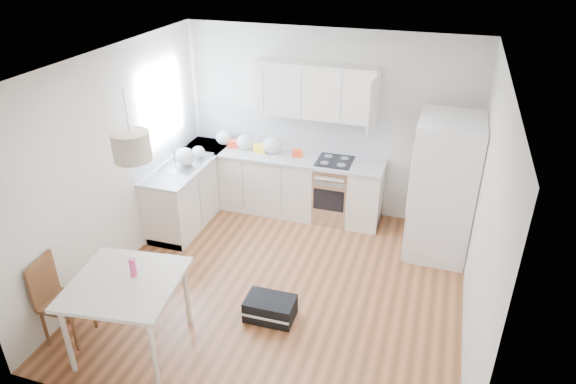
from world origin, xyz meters
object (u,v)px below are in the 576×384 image
object	(u,v)px
refrigerator	(444,188)
dining_chair	(65,301)
dining_table	(126,289)
gym_bag	(270,308)

from	to	relation	value
refrigerator	dining_chair	xyz separation A→B (m)	(-3.58, -2.88, -0.45)
refrigerator	dining_table	size ratio (longest dim) A/B	1.60
dining_table	dining_chair	xyz separation A→B (m)	(-0.70, -0.09, -0.25)
dining_table	gym_bag	size ratio (longest dim) A/B	2.14
refrigerator	dining_chair	bearing A→B (deg)	-141.00
dining_table	gym_bag	xyz separation A→B (m)	(1.20, 0.82, -0.60)
dining_table	dining_chair	distance (m)	0.75
refrigerator	gym_bag	bearing A→B (deg)	-130.21
refrigerator	gym_bag	distance (m)	2.70
dining_table	dining_chair	world-z (taller)	dining_chair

